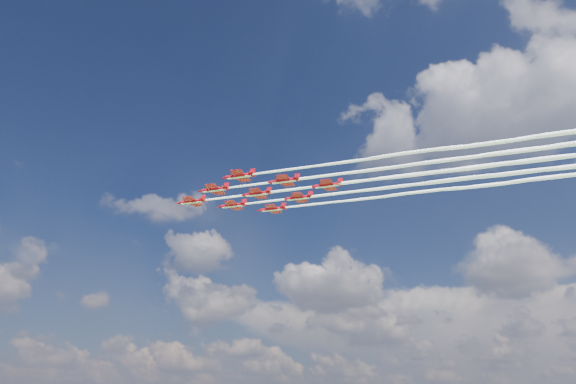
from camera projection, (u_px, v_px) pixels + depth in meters
The scene contains 7 objects.
jet_lead at pixel (443, 171), 153.89m from camera, with size 153.07×50.46×2.53m.
jet_row2_port at pixel (485, 155), 144.62m from camera, with size 153.07×50.46×2.53m.
jet_row2_starb at pixel (485, 176), 157.01m from camera, with size 153.07×50.46×2.53m.
jet_row3_port at pixel (533, 137), 135.35m from camera, with size 153.07×50.46×2.53m.
jet_row3_centre at pixel (529, 161), 147.73m from camera, with size 153.07×50.46×2.53m.
jet_row3_starb at pixel (525, 181), 160.12m from camera, with size 153.07×50.46×2.53m.
jet_row4_starb at pixel (570, 166), 150.85m from camera, with size 153.07×50.46×2.53m.
Camera 1 is at (96.11, -126.02, 11.51)m, focal length 35.00 mm.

